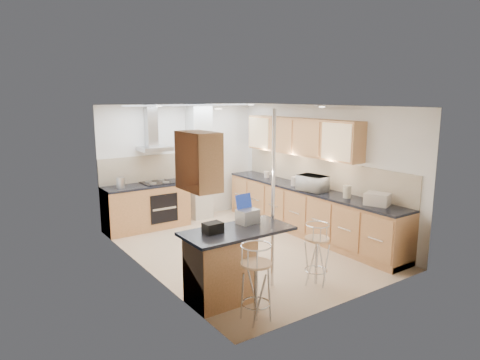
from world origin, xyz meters
TOP-DOWN VIEW (x-y plane):
  - ground at (0.00, 0.00)m, footprint 4.80×4.80m
  - room_shell at (0.32, 0.38)m, footprint 3.64×4.84m
  - right_counter at (1.50, 0.00)m, footprint 0.63×4.40m
  - back_counter at (-0.95, 2.10)m, footprint 1.70×0.63m
  - peninsula at (-1.12, -1.45)m, footprint 1.47×0.72m
  - microwave at (1.38, -0.25)m, footprint 0.44×0.58m
  - laptop at (-0.85, -1.29)m, footprint 0.30×0.24m
  - bag at (-1.45, -1.37)m, footprint 0.25×0.19m
  - bar_stool_near at (-1.30, -2.10)m, footprint 0.51×0.51m
  - bar_stool_end at (0.03, -1.76)m, footprint 0.50×0.50m
  - jar_a at (1.43, 0.32)m, footprint 0.16×0.16m
  - jar_b at (1.51, 1.30)m, footprint 0.11×0.11m
  - jar_c at (1.50, -0.98)m, footprint 0.18×0.18m
  - jar_d at (1.50, -0.20)m, footprint 0.12×0.12m
  - bread_bin at (1.52, -1.60)m, footprint 0.41×0.46m
  - kettle at (-1.48, 2.05)m, footprint 0.16×0.16m

SIDE VIEW (x-z plane):
  - ground at x=0.00m, z-range 0.00..0.00m
  - bar_stool_end at x=0.03m, z-range 0.00..0.90m
  - back_counter at x=-0.95m, z-range 0.00..0.92m
  - right_counter at x=1.50m, z-range 0.00..0.92m
  - peninsula at x=-1.12m, z-range 0.01..0.95m
  - bar_stool_near at x=-1.30m, z-range 0.00..0.97m
  - jar_b at x=1.51m, z-range 0.92..1.06m
  - jar_d at x=1.50m, z-range 0.92..1.07m
  - bag at x=-1.45m, z-range 0.94..1.07m
  - jar_a at x=1.43m, z-range 0.92..1.10m
  - bread_bin at x=1.52m, z-range 0.92..1.12m
  - kettle at x=-1.48m, z-range 0.92..1.13m
  - jar_c at x=1.50m, z-range 0.92..1.14m
  - laptop at x=-0.85m, z-range 0.94..1.13m
  - microwave at x=1.38m, z-range 0.92..1.22m
  - room_shell at x=0.32m, z-range 0.29..2.80m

